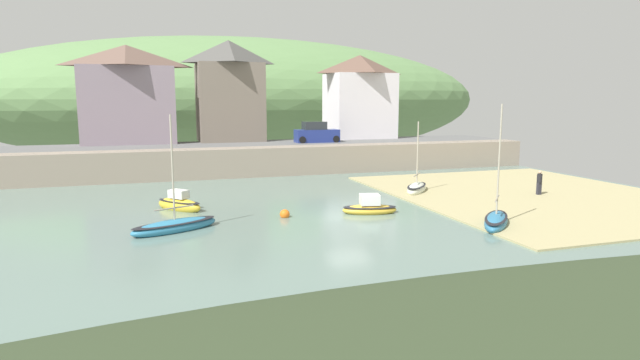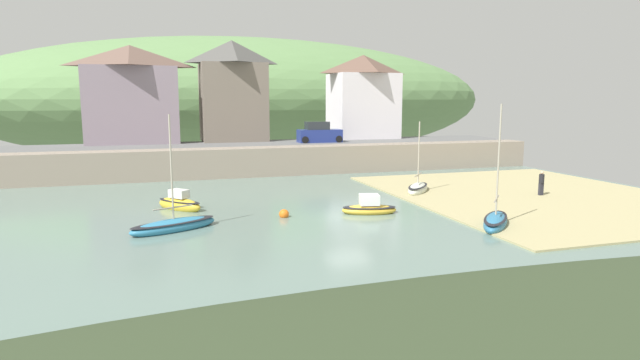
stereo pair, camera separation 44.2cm
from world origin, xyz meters
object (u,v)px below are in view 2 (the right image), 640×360
at_px(motorboat_with_cabin, 418,189).
at_px(person_on_slipway, 541,182).
at_px(waterfront_building_centre, 233,90).
at_px(mooring_buoy, 284,214).
at_px(waterfront_building_right, 363,96).
at_px(dinghy_open_wooden, 369,208).
at_px(rowboat_small_beached, 495,221).
at_px(waterfront_building_left, 132,94).
at_px(sailboat_blue_trim, 179,204).
at_px(parked_car_near_slipway, 319,134).
at_px(sailboat_tall_mast, 174,225).

distance_m(motorboat_with_cabin, person_on_slipway, 8.06).
xyz_separation_m(waterfront_building_centre, person_on_slipway, (16.96, -23.52, -6.33)).
bearing_deg(mooring_buoy, waterfront_building_centre, 88.24).
bearing_deg(motorboat_with_cabin, waterfront_building_right, 29.34).
bearing_deg(waterfront_building_centre, dinghy_open_wooden, -80.66).
distance_m(motorboat_with_cabin, rowboat_small_beached, 9.99).
relative_size(waterfront_building_left, person_on_slipway, 5.50).
distance_m(waterfront_building_right, sailboat_blue_trim, 29.30).
height_order(motorboat_with_cabin, person_on_slipway, motorboat_with_cabin).
relative_size(waterfront_building_left, dinghy_open_wooden, 2.69).
bearing_deg(rowboat_small_beached, waterfront_building_right, 32.39).
height_order(waterfront_building_right, parked_car_near_slipway, waterfront_building_right).
xyz_separation_m(motorboat_with_cabin, sailboat_tall_mast, (-16.43, -5.86, -0.04)).
xyz_separation_m(waterfront_building_centre, mooring_buoy, (-0.75, -24.44, -7.15)).
relative_size(waterfront_building_right, motorboat_with_cabin, 1.68).
height_order(waterfront_building_left, motorboat_with_cabin, waterfront_building_left).
distance_m(rowboat_small_beached, person_on_slipway, 10.20).
bearing_deg(waterfront_building_left, waterfront_building_right, 0.00).
distance_m(waterfront_building_right, sailboat_tall_mast, 33.36).
bearing_deg(rowboat_small_beached, motorboat_with_cabin, 36.32).
height_order(rowboat_small_beached, mooring_buoy, rowboat_small_beached).
height_order(waterfront_building_centre, person_on_slipway, waterfront_building_centre).
xyz_separation_m(waterfront_building_centre, waterfront_building_right, (13.65, -0.00, -0.54)).
bearing_deg(motorboat_with_cabin, parked_car_near_slipway, 49.18).
height_order(waterfront_building_right, dinghy_open_wooden, waterfront_building_right).
bearing_deg(waterfront_building_left, parked_car_near_slipway, -15.07).
distance_m(sailboat_tall_mast, sailboat_blue_trim, 5.08).
bearing_deg(rowboat_small_beached, mooring_buoy, 102.54).
height_order(sailboat_tall_mast, parked_car_near_slipway, sailboat_tall_mast).
bearing_deg(parked_car_near_slipway, sailboat_tall_mast, -123.06).
xyz_separation_m(dinghy_open_wooden, sailboat_blue_trim, (-10.23, 4.26, 0.05)).
xyz_separation_m(waterfront_building_left, person_on_slipway, (26.25, -23.52, -5.94)).
height_order(waterfront_building_centre, waterfront_building_right, waterfront_building_centre).
xyz_separation_m(person_on_slipway, mooring_buoy, (-17.71, -0.93, -0.82)).
xyz_separation_m(sailboat_tall_mast, parked_car_near_slipway, (14.02, 21.19, 2.95)).
height_order(motorboat_with_cabin, parked_car_near_slipway, motorboat_with_cabin).
distance_m(sailboat_tall_mast, rowboat_small_beached, 16.07).
xyz_separation_m(motorboat_with_cabin, rowboat_small_beached, (-0.88, -9.95, -0.01)).
xyz_separation_m(motorboat_with_cabin, person_on_slipway, (7.14, -3.68, 0.69)).
distance_m(waterfront_building_right, rowboat_small_beached, 30.84).
bearing_deg(rowboat_small_beached, sailboat_tall_mast, 116.64).
distance_m(waterfront_building_centre, sailboat_blue_trim, 22.62).
distance_m(sailboat_tall_mast, parked_car_near_slipway, 25.58).
distance_m(waterfront_building_centre, parked_car_near_slipway, 9.60).
xyz_separation_m(waterfront_building_right, motorboat_with_cabin, (-3.83, -19.83, -6.48)).
relative_size(waterfront_building_centre, sailboat_blue_trim, 3.15).
bearing_deg(dinghy_open_wooden, parked_car_near_slipway, 94.21).
xyz_separation_m(parked_car_near_slipway, person_on_slipway, (9.54, -19.02, -2.22)).
relative_size(waterfront_building_right, sailboat_tall_mast, 1.47).
distance_m(rowboat_small_beached, mooring_buoy, 11.06).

